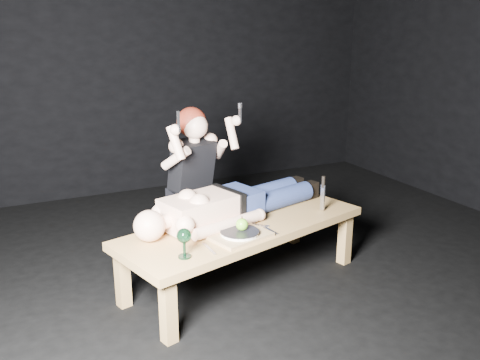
{
  "coord_description": "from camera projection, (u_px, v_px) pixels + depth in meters",
  "views": [
    {
      "loc": [
        -1.74,
        -2.98,
        1.76
      ],
      "look_at": [
        -0.27,
        0.06,
        0.75
      ],
      "focal_mm": 38.66,
      "sensor_mm": 36.0,
      "label": 1
    }
  ],
  "objects": [
    {
      "name": "apple",
      "position": [
        242.0,
        224.0,
        3.33
      ],
      "size": [
        0.08,
        0.08,
        0.08
      ],
      "primitive_type": "sphere",
      "color": "#54AE20",
      "rests_on": "plate"
    },
    {
      "name": "goblet",
      "position": [
        184.0,
        243.0,
        3.02
      ],
      "size": [
        0.11,
        0.11,
        0.18
      ],
      "primitive_type": null,
      "rotation": [
        0.0,
        0.0,
        0.26
      ],
      "color": "black",
      "rests_on": "table"
    },
    {
      "name": "ground",
      "position": [
        276.0,
        275.0,
        3.8
      ],
      "size": [
        5.0,
        5.0,
        0.0
      ],
      "primitive_type": "plane",
      "color": "black",
      "rests_on": "ground"
    },
    {
      "name": "serving_tray",
      "position": [
        240.0,
        236.0,
        3.33
      ],
      "size": [
        0.43,
        0.36,
        0.02
      ],
      "primitive_type": "cube",
      "rotation": [
        0.0,
        0.0,
        0.27
      ],
      "color": "tan",
      "rests_on": "table"
    },
    {
      "name": "back_wall",
      "position": [
        163.0,
        51.0,
        5.53
      ],
      "size": [
        5.0,
        0.0,
        5.0
      ],
      "primitive_type": "plane",
      "rotation": [
        1.57,
        0.0,
        0.0
      ],
      "color": "black",
      "rests_on": "ground"
    },
    {
      "name": "knife_flat",
      "position": [
        269.0,
        230.0,
        3.45
      ],
      "size": [
        0.04,
        0.19,
        0.01
      ],
      "primitive_type": "cube",
      "rotation": [
        0.0,
        0.0,
        0.12
      ],
      "color": "#B2B2B7",
      "rests_on": "table"
    },
    {
      "name": "carving_knife",
      "position": [
        323.0,
        194.0,
        3.77
      ],
      "size": [
        0.04,
        0.05,
        0.27
      ],
      "primitive_type": null,
      "rotation": [
        0.0,
        0.0,
        0.26
      ],
      "color": "#B2B2B7",
      "rests_on": "table"
    },
    {
      "name": "lying_man",
      "position": [
        235.0,
        199.0,
        3.67
      ],
      "size": [
        1.82,
        0.96,
        0.26
      ],
      "primitive_type": null,
      "rotation": [
        0.0,
        0.0,
        0.26
      ],
      "color": "#E4B295",
      "rests_on": "table"
    },
    {
      "name": "plate",
      "position": [
        240.0,
        233.0,
        3.32
      ],
      "size": [
        0.31,
        0.31,
        0.02
      ],
      "primitive_type": "cylinder",
      "rotation": [
        0.0,
        0.0,
        0.27
      ],
      "color": "white",
      "rests_on": "serving_tray"
    },
    {
      "name": "kneeling_woman",
      "position": [
        186.0,
        181.0,
        3.95
      ],
      "size": [
        0.83,
        0.88,
        1.23
      ],
      "primitive_type": null,
      "rotation": [
        0.0,
        0.0,
        0.26
      ],
      "color": "black",
      "rests_on": "ground"
    },
    {
      "name": "spoon_flat",
      "position": [
        256.0,
        225.0,
        3.53
      ],
      "size": [
        0.14,
        0.15,
        0.01
      ],
      "primitive_type": "cube",
      "rotation": [
        0.0,
        0.0,
        0.78
      ],
      "color": "#B2B2B7",
      "rests_on": "table"
    },
    {
      "name": "fork_flat",
      "position": [
        209.0,
        249.0,
        3.15
      ],
      "size": [
        0.02,
        0.19,
        0.01
      ],
      "primitive_type": "cube",
      "rotation": [
        0.0,
        0.0,
        0.0
      ],
      "color": "#B2B2B7",
      "rests_on": "table"
    },
    {
      "name": "table",
      "position": [
        243.0,
        253.0,
        3.63
      ],
      "size": [
        1.89,
        1.1,
        0.45
      ],
      "primitive_type": "cube",
      "rotation": [
        0.0,
        0.0,
        0.26
      ],
      "color": "#9E743D",
      "rests_on": "ground"
    }
  ]
}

